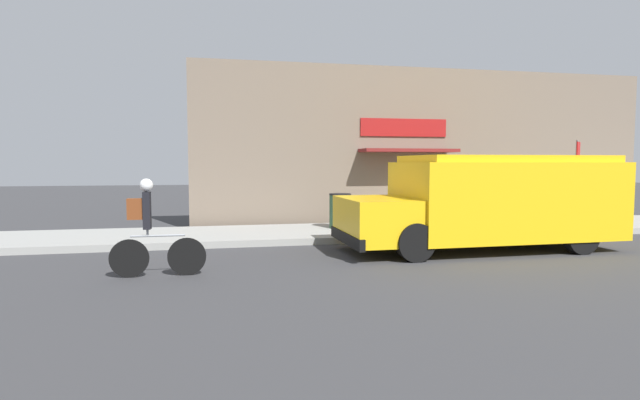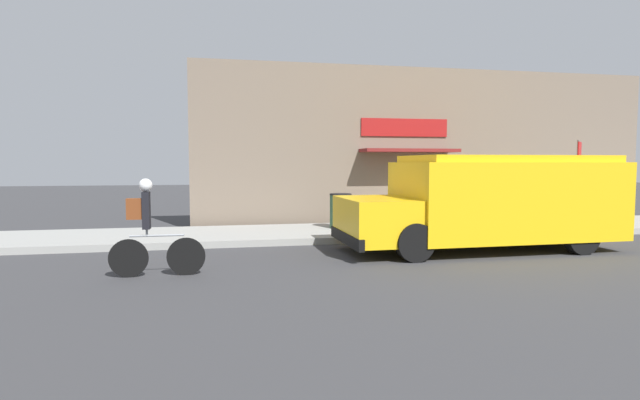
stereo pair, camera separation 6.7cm
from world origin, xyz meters
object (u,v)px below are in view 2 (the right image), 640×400
object	(u,v)px
school_bus	(489,201)
cyclist	(150,229)
trash_bin	(341,211)
stop_sign_post	(578,169)

from	to	relation	value
school_bus	cyclist	world-z (taller)	school_bus
cyclist	trash_bin	distance (m)	6.29
cyclist	stop_sign_post	xyz separation A→B (m)	(10.89, 3.09, 0.96)
school_bus	cyclist	bearing A→B (deg)	-170.41
stop_sign_post	cyclist	bearing A→B (deg)	-164.14
cyclist	stop_sign_post	distance (m)	11.36
stop_sign_post	trash_bin	world-z (taller)	stop_sign_post
cyclist	trash_bin	world-z (taller)	cyclist
cyclist	stop_sign_post	world-z (taller)	stop_sign_post
stop_sign_post	trash_bin	size ratio (longest dim) A/B	2.53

